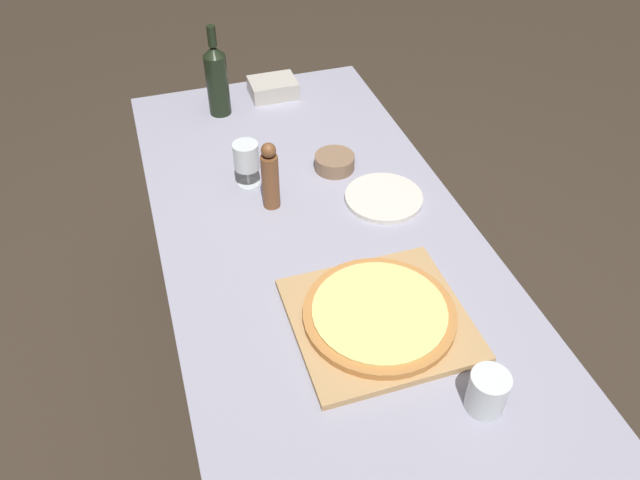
{
  "coord_description": "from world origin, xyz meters",
  "views": [
    {
      "loc": [
        -0.37,
        -1.14,
        1.81
      ],
      "look_at": [
        -0.02,
        -0.06,
        0.79
      ],
      "focal_mm": 35.0,
      "sensor_mm": 36.0,
      "label": 1
    }
  ],
  "objects_px": {
    "pepper_mill": "(270,177)",
    "small_bowl": "(335,162)",
    "pizza": "(379,313)",
    "wine_bottle": "(217,79)",
    "wine_glass": "(246,157)"
  },
  "relations": [
    {
      "from": "pepper_mill",
      "to": "small_bowl",
      "type": "relative_size",
      "value": 1.7
    },
    {
      "from": "pizza",
      "to": "wine_bottle",
      "type": "bearing_deg",
      "value": 99.29
    },
    {
      "from": "pizza",
      "to": "wine_glass",
      "type": "bearing_deg",
      "value": 105.59
    },
    {
      "from": "wine_bottle",
      "to": "small_bowl",
      "type": "distance_m",
      "value": 0.51
    },
    {
      "from": "wine_bottle",
      "to": "small_bowl",
      "type": "xyz_separation_m",
      "value": [
        0.26,
        -0.42,
        -0.1
      ]
    },
    {
      "from": "pizza",
      "to": "small_bowl",
      "type": "xyz_separation_m",
      "value": [
        0.1,
        0.59,
        -0.01
      ]
    },
    {
      "from": "pepper_mill",
      "to": "small_bowl",
      "type": "height_order",
      "value": "pepper_mill"
    },
    {
      "from": "wine_bottle",
      "to": "wine_glass",
      "type": "distance_m",
      "value": 0.42
    },
    {
      "from": "pepper_mill",
      "to": "small_bowl",
      "type": "bearing_deg",
      "value": 26.77
    },
    {
      "from": "wine_bottle",
      "to": "small_bowl",
      "type": "bearing_deg",
      "value": -58.14
    },
    {
      "from": "wine_glass",
      "to": "small_bowl",
      "type": "xyz_separation_m",
      "value": [
        0.26,
        0.0,
        -0.07
      ]
    },
    {
      "from": "pizza",
      "to": "wine_glass",
      "type": "xyz_separation_m",
      "value": [
        -0.17,
        0.59,
        0.07
      ]
    },
    {
      "from": "pizza",
      "to": "pepper_mill",
      "type": "relative_size",
      "value": 1.72
    },
    {
      "from": "pepper_mill",
      "to": "small_bowl",
      "type": "xyz_separation_m",
      "value": [
        0.22,
        0.11,
        -0.07
      ]
    },
    {
      "from": "wine_glass",
      "to": "wine_bottle",
      "type": "bearing_deg",
      "value": 90.02
    }
  ]
}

